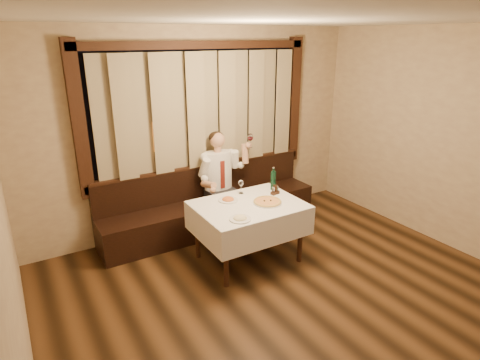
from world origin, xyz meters
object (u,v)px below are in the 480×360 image
dining_table (248,212)px  green_bottle (273,180)px  pizza (267,202)px  cruet_caddy (275,191)px  pasta_cream (240,217)px  seated_man (221,175)px  pasta_red (228,198)px  banquette (211,208)px

dining_table → green_bottle: bearing=24.2°
pizza → cruet_caddy: (0.25, 0.19, 0.03)m
pasta_cream → seated_man: (0.44, 1.26, 0.04)m
pasta_red → seated_man: bearing=67.8°
dining_table → seated_man: size_ratio=0.89×
pasta_cream → banquette: bearing=77.0°
green_bottle → banquette: bearing=124.0°
pizza → seated_man: bearing=94.5°
banquette → seated_man: 0.54m
pasta_cream → green_bottle: bearing=33.8°
pasta_cream → cruet_caddy: bearing=28.5°
cruet_caddy → green_bottle: bearing=53.2°
banquette → cruet_caddy: bearing=-63.7°
pasta_red → green_bottle: 0.70m
pasta_red → green_bottle: size_ratio=0.77×
pizza → pasta_red: pasta_red is taller
pasta_red → dining_table: bearing=-53.1°
cruet_caddy → seated_man: bearing=100.6°
pizza → cruet_caddy: bearing=37.0°
green_bottle → seated_man: size_ratio=0.22×
pasta_cream → seated_man: 1.34m
dining_table → cruet_caddy: (0.46, 0.09, 0.15)m
banquette → pasta_cream: bearing=-103.0°
pasta_red → cruet_caddy: bearing=-11.0°
pizza → pasta_red: size_ratio=1.49×
dining_table → green_bottle: green_bottle is taller
pizza → green_bottle: bearing=46.0°
cruet_caddy → seated_man: (-0.33, 0.84, 0.03)m
seated_man → pasta_red: bearing=-112.2°
dining_table → pizza: size_ratio=3.57×
pizza → pasta_cream: pasta_cream is taller
pasta_cream → pizza: bearing=24.0°
pizza → pasta_cream: size_ratio=1.46×
banquette → cruet_caddy: 1.15m
dining_table → pasta_cream: 0.47m
seated_man → banquette: bearing=145.7°
pizza → green_bottle: size_ratio=1.15×
cruet_caddy → pasta_red: bearing=158.3°
banquette → green_bottle: size_ratio=10.33×
banquette → pizza: 1.23m
pasta_cream → cruet_caddy: 0.88m
dining_table → cruet_caddy: bearing=11.7°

